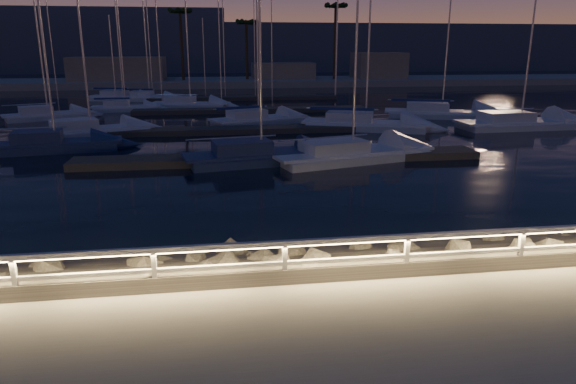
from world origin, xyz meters
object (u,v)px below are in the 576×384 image
sailboat_a (52,144)px  sailboat_i (124,107)px  sailboat_b (257,155)px  sailboat_k (188,104)px  sailboat_l (439,112)px  sailboat_e (46,114)px  sailboat_d (348,153)px  sailboat_h (517,122)px  sailboat_m (148,97)px  guard_rail (365,248)px  sailboat_f (88,130)px  sailboat_c (362,123)px  sailboat_n (121,97)px  sailboat_j (256,119)px

sailboat_a → sailboat_i: sailboat_a is taller
sailboat_a → sailboat_b: sailboat_b is taller
sailboat_k → sailboat_l: bearing=-12.7°
sailboat_e → sailboat_d: bearing=-67.7°
sailboat_h → sailboat_m: bearing=137.6°
sailboat_d → sailboat_l: bearing=37.1°
sailboat_d → sailboat_h: bearing=15.4°
guard_rail → sailboat_a: 24.56m
sailboat_f → sailboat_m: bearing=65.0°
sailboat_e → sailboat_i: size_ratio=1.11×
sailboat_i → sailboat_m: size_ratio=0.95×
sailboat_c → sailboat_i: 24.27m
sailboat_b → sailboat_i: (-10.81, 24.79, -0.05)m
sailboat_d → sailboat_m: bearing=97.2°
sailboat_c → sailboat_n: size_ratio=1.20×
sailboat_a → sailboat_e: size_ratio=1.05×
sailboat_a → sailboat_k: sailboat_k is taller
sailboat_n → guard_rail: bearing=-60.1°
sailboat_f → sailboat_d: bearing=-54.7°
sailboat_b → sailboat_j: (1.12, 14.29, -0.01)m
sailboat_e → sailboat_m: sailboat_e is taller
sailboat_a → sailboat_h: bearing=-1.7°
sailboat_n → sailboat_f: bearing=-71.2°
guard_rail → sailboat_a: (-13.07, 20.78, -0.92)m
sailboat_k → sailboat_j: bearing=-51.7°
sailboat_h → sailboat_k: (-25.44, 17.68, -0.05)m
sailboat_h → sailboat_i: 35.09m
sailboat_e → sailboat_h: size_ratio=0.72×
sailboat_c → sailboat_k: bearing=149.9°
sailboat_f → sailboat_k: sailboat_f is taller
sailboat_d → sailboat_k: bearing=94.2°
sailboat_b → sailboat_a: bearing=147.1°
sailboat_h → sailboat_i: size_ratio=1.55×
sailboat_b → sailboat_e: sailboat_b is taller
sailboat_n → sailboat_m: bearing=1.1°
sailboat_i → sailboat_k: (6.03, 2.17, 0.01)m
sailboat_n → sailboat_e: bearing=-88.8°
sailboat_h → sailboat_l: (-3.30, 6.84, -0.01)m
sailboat_c → sailboat_k: 21.35m
sailboat_i → sailboat_f: bearing=-92.3°
sailboat_l → sailboat_n: size_ratio=1.25×
guard_rail → sailboat_m: (-10.89, 50.41, -0.95)m
guard_rail → sailboat_m: bearing=102.2°
sailboat_l → sailboat_a: bearing=-139.1°
sailboat_e → sailboat_f: sailboat_f is taller
guard_rail → sailboat_l: 35.75m
guard_rail → sailboat_i: (-12.04, 40.57, -0.96)m
sailboat_f → sailboat_m: sailboat_f is taller
sailboat_c → sailboat_d: (-3.83, -10.61, -0.03)m
guard_rail → sailboat_h: sailboat_h is taller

